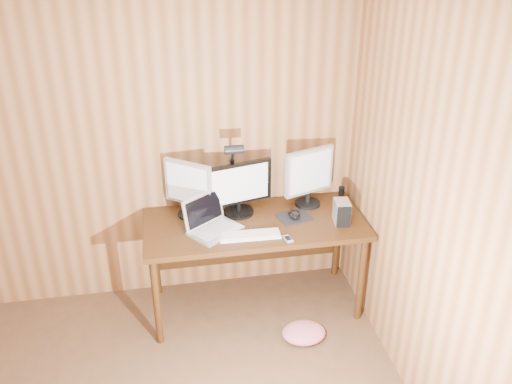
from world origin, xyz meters
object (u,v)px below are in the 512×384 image
object	(u,v)px
hard_drive	(342,212)
mouse	(294,214)
desk_lamp	(233,167)
laptop	(210,222)
desk	(253,231)
monitor_center	(238,188)
speaker	(341,193)
monitor_right	(309,176)
phone	(288,239)
keyboard	(250,235)
monitor_left	(188,187)

from	to	relation	value
hard_drive	mouse	bearing A→B (deg)	164.45
mouse	desk_lamp	size ratio (longest dim) A/B	0.21
laptop	desk	bearing A→B (deg)	-16.84
monitor_center	speaker	distance (m)	0.84
monitor_right	mouse	size ratio (longest dim) A/B	3.73
laptop	phone	size ratio (longest dim) A/B	4.49
speaker	desk_lamp	xyz separation A→B (m)	(-0.85, -0.04, 0.31)
keyboard	desk_lamp	size ratio (longest dim) A/B	0.72
monitor_right	keyboard	distance (m)	0.68
monitor_center	desk	bearing A→B (deg)	-55.10
monitor_left	hard_drive	xyz separation A→B (m)	(1.07, -0.30, -0.15)
monitor_right	speaker	bearing A→B (deg)	-13.44
desk	hard_drive	bearing A→B (deg)	-16.71
phone	desk_lamp	bearing A→B (deg)	111.69
monitor_right	keyboard	size ratio (longest dim) A/B	1.07
keyboard	speaker	bearing A→B (deg)	29.05
desk	desk_lamp	distance (m)	0.52
laptop	keyboard	distance (m)	0.30
monitor_center	hard_drive	xyz separation A→B (m)	(0.71, -0.27, -0.12)
laptop	speaker	bearing A→B (deg)	-22.20
monitor_left	speaker	world-z (taller)	monitor_left
desk_lamp	monitor_left	bearing A→B (deg)	161.76
mouse	hard_drive	size ratio (longest dim) A/B	0.72
monitor_left	phone	size ratio (longest dim) A/B	4.40
desk	monitor_right	world-z (taller)	monitor_right
keyboard	hard_drive	world-z (taller)	hard_drive
laptop	keyboard	size ratio (longest dim) A/B	1.03
keyboard	mouse	size ratio (longest dim) A/B	3.48
phone	speaker	world-z (taller)	speaker
hard_drive	monitor_right	bearing A→B (deg)	125.37
monitor_left	hard_drive	bearing A→B (deg)	21.44
speaker	monitor_left	bearing A→B (deg)	-178.00
laptop	phone	distance (m)	0.56
speaker	keyboard	bearing A→B (deg)	-152.48
hard_drive	desk_lamp	bearing A→B (deg)	164.48
phone	speaker	size ratio (longest dim) A/B	0.89
keyboard	desk_lamp	bearing A→B (deg)	99.81
desk	monitor_center	size ratio (longest dim) A/B	3.15
monitor_left	laptop	distance (m)	0.31
desk	mouse	bearing A→B (deg)	-10.53
laptop	monitor_left	bearing A→B (deg)	82.94
monitor_left	mouse	distance (m)	0.80
monitor_center	desk_lamp	size ratio (longest dim) A/B	0.85
monitor_center	phone	distance (m)	0.55
keyboard	desk	bearing A→B (deg)	76.75
keyboard	hard_drive	size ratio (longest dim) A/B	2.52
monitor_left	laptop	xyz separation A→B (m)	(0.13, -0.23, -0.17)
laptop	mouse	world-z (taller)	laptop
mouse	monitor_left	bearing A→B (deg)	158.27
desk	keyboard	size ratio (longest dim) A/B	3.77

